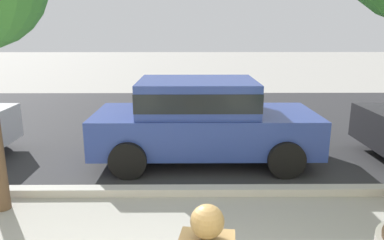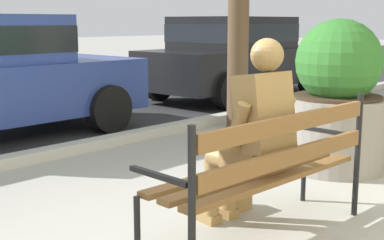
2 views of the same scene
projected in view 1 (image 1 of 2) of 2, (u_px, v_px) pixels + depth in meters
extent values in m
cube|color=#2D2D30|center=(183.00, 120.00, 9.90)|extent=(60.00, 9.00, 0.01)
cube|color=#B2AFA8|center=(177.00, 191.00, 5.43)|extent=(60.00, 0.20, 0.12)
sphere|color=olive|center=(207.00, 221.00, 2.25)|extent=(0.22, 0.22, 0.22)
cube|color=navy|center=(205.00, 130.00, 6.74)|extent=(4.11, 1.72, 0.70)
cube|color=navy|center=(197.00, 96.00, 6.58)|extent=(2.14, 1.57, 0.60)
cube|color=black|center=(197.00, 96.00, 6.58)|extent=(2.15, 1.59, 0.33)
cylinder|color=black|center=(265.00, 132.00, 7.65)|extent=(0.64, 0.22, 0.64)
cylinder|color=black|center=(286.00, 160.00, 6.00)|extent=(0.64, 0.22, 0.64)
cylinder|color=black|center=(141.00, 132.00, 7.62)|extent=(0.64, 0.22, 0.64)
cylinder|color=black|center=(128.00, 160.00, 5.97)|extent=(0.64, 0.22, 0.64)
cylinder|color=black|center=(381.00, 132.00, 7.66)|extent=(0.64, 0.22, 0.64)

